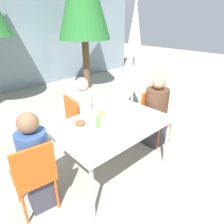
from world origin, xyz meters
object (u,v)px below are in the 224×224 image
at_px(chair_right, 153,113).
at_px(drinking_cup, 146,118).
at_px(salad_bowl, 121,122).
at_px(bottle, 98,121).
at_px(chair_far, 78,118).
at_px(person_left, 36,164).
at_px(chair_left, 34,173).
at_px(person_right, 156,114).
at_px(person_far, 84,116).
at_px(closed_umbrella, 135,36).

height_order(chair_right, drinking_cup, chair_right).
bearing_deg(salad_bowl, drinking_cup, -35.11).
bearing_deg(bottle, chair_far, 74.52).
height_order(person_left, chair_far, person_left).
bearing_deg(drinking_cup, chair_left, 165.88).
relative_size(chair_left, bottle, 4.76).
xyz_separation_m(chair_left, person_right, (2.02, -0.05, 0.03)).
distance_m(chair_right, person_far, 1.16).
height_order(chair_left, chair_right, same).
xyz_separation_m(bottle, drinking_cup, (0.54, -0.31, -0.03)).
bearing_deg(chair_left, salad_bowl, -0.72).
relative_size(person_left, closed_umbrella, 0.50).
relative_size(person_right, salad_bowl, 6.42).
xyz_separation_m(chair_left, chair_far, (1.04, 0.73, 0.00)).
distance_m(person_left, closed_umbrella, 2.74).
height_order(chair_right, person_right, person_right).
height_order(chair_left, salad_bowl, chair_left).
bearing_deg(bottle, person_far, 68.03).
xyz_separation_m(chair_left, bottle, (0.83, -0.04, 0.32)).
xyz_separation_m(chair_left, salad_bowl, (1.11, -0.16, 0.26)).
height_order(chair_far, person_far, person_far).
bearing_deg(person_far, chair_right, 61.57).
bearing_deg(salad_bowl, chair_far, 94.35).
height_order(bottle, drinking_cup, bottle).
distance_m(person_left, person_far, 1.22).
xyz_separation_m(chair_right, chair_far, (-1.03, 0.71, 0.00)).
distance_m(person_right, chair_far, 1.26).
bearing_deg(salad_bowl, person_far, 89.57).
bearing_deg(salad_bowl, bottle, 156.35).
bearing_deg(chair_right, person_far, -34.43).
bearing_deg(chair_left, person_far, 38.80).
distance_m(bottle, drinking_cup, 0.62).
relative_size(bottle, drinking_cup, 1.70).
bearing_deg(person_right, salad_bowl, 6.48).
relative_size(chair_right, chair_far, 1.00).
height_order(chair_right, chair_far, same).
bearing_deg(drinking_cup, bottle, 150.51).
xyz_separation_m(person_left, person_right, (1.96, -0.13, -0.01)).
bearing_deg(person_far, drinking_cup, 19.69).
relative_size(chair_left, closed_umbrella, 0.38).
distance_m(chair_left, salad_bowl, 1.15).
bearing_deg(chair_right, salad_bowl, 10.78).
height_order(chair_right, bottle, bottle).
bearing_deg(drinking_cup, person_right, 24.08).
bearing_deg(person_far, person_left, -54.50).
relative_size(person_far, salad_bowl, 6.44).
distance_m(chair_right, salad_bowl, 1.02).
xyz_separation_m(closed_umbrella, bottle, (-1.62, -0.87, -0.84)).
height_order(chair_left, person_right, person_right).
height_order(chair_left, person_left, person_left).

